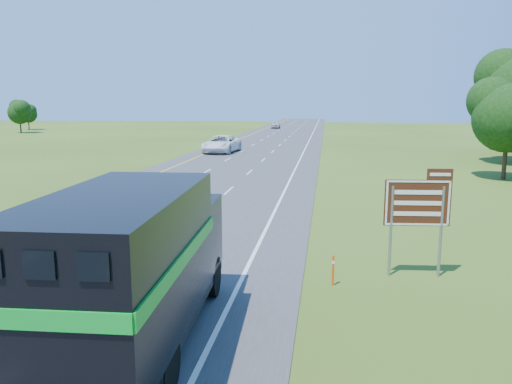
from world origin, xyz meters
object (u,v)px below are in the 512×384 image
at_px(far_car, 276,125).
at_px(exit_sign, 418,207).
at_px(horse_truck, 133,266).
at_px(white_suv, 222,144).

height_order(far_car, exit_sign, exit_sign).
xyz_separation_m(horse_truck, white_suv, (-7.83, 46.62, -1.09)).
distance_m(horse_truck, exit_sign, 9.70).
relative_size(horse_truck, exit_sign, 2.43).
xyz_separation_m(horse_truck, far_car, (-7.17, 102.35, -1.26)).
xyz_separation_m(far_car, exit_sign, (14.52, -96.02, 1.52)).
distance_m(white_suv, exit_sign, 43.07).
bearing_deg(exit_sign, white_suv, 105.97).
height_order(white_suv, far_car, white_suv).
distance_m(horse_truck, far_car, 102.61).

